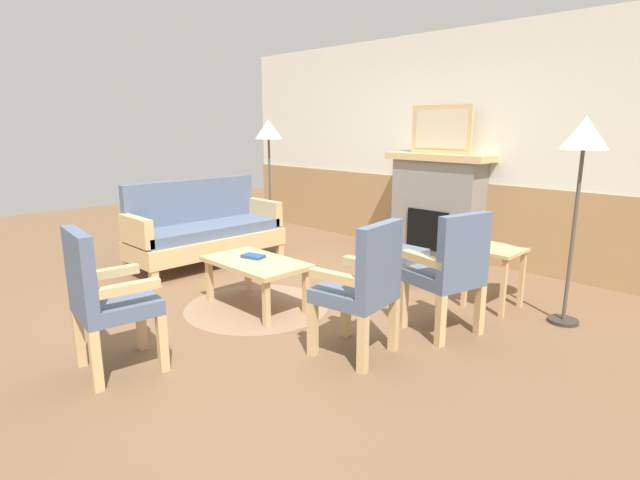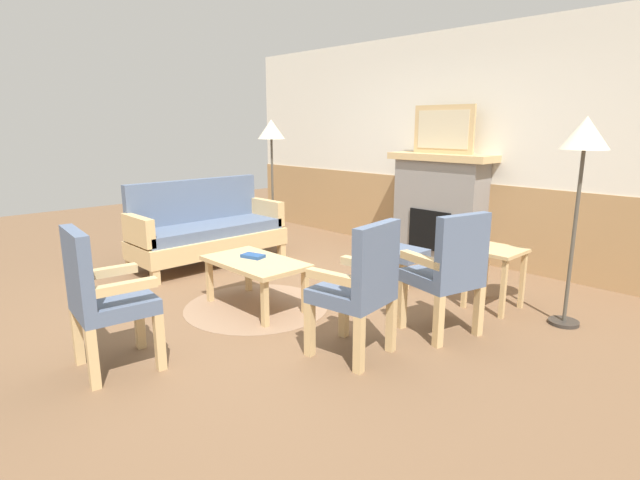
# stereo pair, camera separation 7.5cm
# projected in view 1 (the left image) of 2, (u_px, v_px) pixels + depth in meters

# --- Properties ---
(ground_plane) EXTENTS (14.00, 14.00, 0.00)m
(ground_plane) POSITION_uv_depth(u_px,v_px,m) (293.00, 304.00, 4.61)
(ground_plane) COLOR brown
(wall_back) EXTENTS (7.20, 0.14, 2.70)m
(wall_back) POSITION_uv_depth(u_px,v_px,m) (451.00, 150.00, 6.09)
(wall_back) COLOR silver
(wall_back) RESTS_ON ground_plane
(fireplace) EXTENTS (1.30, 0.44, 1.28)m
(fireplace) POSITION_uv_depth(u_px,v_px,m) (437.00, 206.00, 6.07)
(fireplace) COLOR gray
(fireplace) RESTS_ON ground_plane
(framed_picture) EXTENTS (0.80, 0.04, 0.56)m
(framed_picture) POSITION_uv_depth(u_px,v_px,m) (441.00, 129.00, 5.87)
(framed_picture) COLOR tan
(framed_picture) RESTS_ON fireplace
(couch) EXTENTS (0.70, 1.80, 0.98)m
(couch) POSITION_uv_depth(u_px,v_px,m) (205.00, 231.00, 5.87)
(couch) COLOR tan
(couch) RESTS_ON ground_plane
(coffee_table) EXTENTS (0.96, 0.56, 0.44)m
(coffee_table) POSITION_uv_depth(u_px,v_px,m) (256.00, 266.00, 4.45)
(coffee_table) COLOR tan
(coffee_table) RESTS_ON ground_plane
(round_rug) EXTENTS (1.30, 1.30, 0.01)m
(round_rug) POSITION_uv_depth(u_px,v_px,m) (257.00, 307.00, 4.53)
(round_rug) COLOR #896B51
(round_rug) RESTS_ON ground_plane
(book_on_table) EXTENTS (0.23, 0.17, 0.03)m
(book_on_table) POSITION_uv_depth(u_px,v_px,m) (253.00, 256.00, 4.51)
(book_on_table) COLOR navy
(book_on_table) RESTS_ON coffee_table
(footstool) EXTENTS (0.40, 0.40, 0.36)m
(footstool) POSITION_uv_depth(u_px,v_px,m) (403.00, 256.00, 5.19)
(footstool) COLOR tan
(footstool) RESTS_ON ground_plane
(armchair_near_fireplace) EXTENTS (0.58, 0.58, 0.98)m
(armchair_near_fireplace) POSITION_uv_depth(u_px,v_px,m) (450.00, 268.00, 3.84)
(armchair_near_fireplace) COLOR tan
(armchair_near_fireplace) RESTS_ON ground_plane
(armchair_by_window_left) EXTENTS (0.54, 0.54, 0.98)m
(armchair_by_window_left) POSITION_uv_depth(u_px,v_px,m) (363.00, 284.00, 3.47)
(armchair_by_window_left) COLOR tan
(armchair_by_window_left) RESTS_ON ground_plane
(armchair_front_left) EXTENTS (0.53, 0.53, 0.98)m
(armchair_front_left) POSITION_uv_depth(u_px,v_px,m) (104.00, 295.00, 3.24)
(armchair_front_left) COLOR tan
(armchair_front_left) RESTS_ON ground_plane
(side_table) EXTENTS (0.44, 0.44, 0.55)m
(side_table) POSITION_uv_depth(u_px,v_px,m) (495.00, 260.00, 4.45)
(side_table) COLOR tan
(side_table) RESTS_ON ground_plane
(floor_lamp_by_couch) EXTENTS (0.36, 0.36, 1.68)m
(floor_lamp_by_couch) POSITION_uv_depth(u_px,v_px,m) (269.00, 137.00, 6.61)
(floor_lamp_by_couch) COLOR #332D28
(floor_lamp_by_couch) RESTS_ON ground_plane
(floor_lamp_by_chairs) EXTENTS (0.36, 0.36, 1.68)m
(floor_lamp_by_chairs) POSITION_uv_depth(u_px,v_px,m) (583.00, 147.00, 3.86)
(floor_lamp_by_chairs) COLOR #332D28
(floor_lamp_by_chairs) RESTS_ON ground_plane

